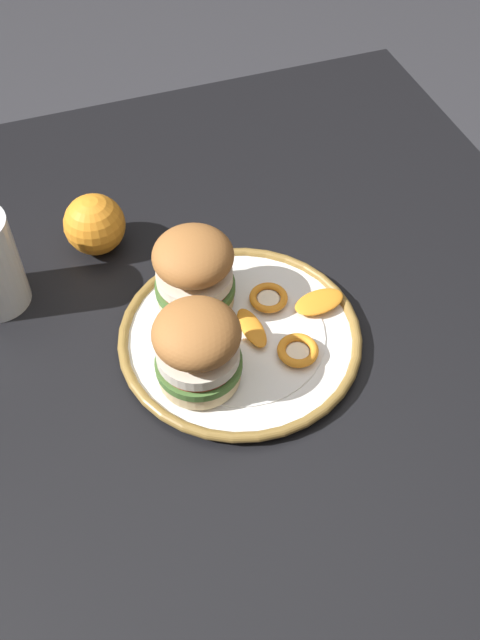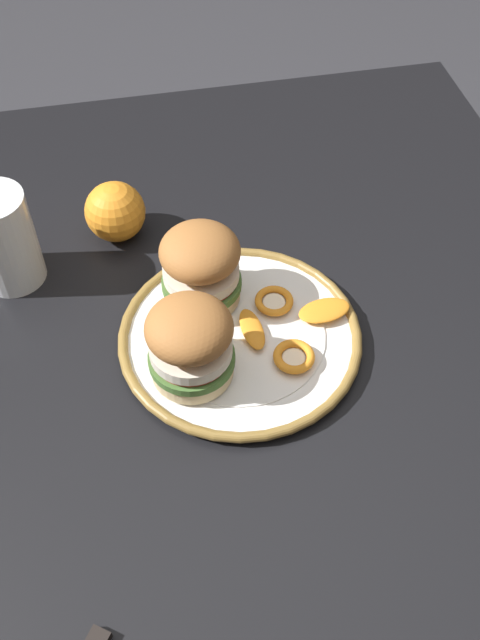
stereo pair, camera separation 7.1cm
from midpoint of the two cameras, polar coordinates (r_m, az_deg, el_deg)
name	(u,v)px [view 2 (the right image)]	position (r m, az deg, el deg)	size (l,w,h in m)	color
ground_plane	(217,597)	(1.46, -0.35, -21.25)	(8.00, 8.00, 0.00)	#333338
dining_table	(204,423)	(0.88, -0.54, -8.37)	(1.13, 1.02, 0.72)	black
dinner_plate	(240,337)	(0.83, 2.44, -1.48)	(0.28, 0.28, 0.02)	white
sandwich_half_left	(190,339)	(0.75, -1.36, -1.65)	(0.11, 0.11, 0.10)	beige
sandwich_half_right	(201,266)	(0.82, -0.69, 4.19)	(0.12, 0.12, 0.10)	beige
orange_peel_curled	(274,301)	(0.85, 5.12, 1.39)	(0.06, 0.06, 0.01)	orange
orange_peel_strip_long	(324,310)	(0.84, 9.10, 0.64)	(0.04, 0.07, 0.01)	orange
orange_peel_strip_short	(252,329)	(0.82, 3.44, -0.85)	(0.06, 0.03, 0.01)	orange
orange_peel_small_curl	(294,357)	(0.80, 6.86, -3.05)	(0.06, 0.06, 0.01)	orange
drinking_glass	(5,245)	(0.90, -16.09, 5.69)	(0.08, 0.08, 0.13)	white
whole_orange	(115,212)	(0.94, -7.78, 8.44)	(0.08, 0.08, 0.08)	orange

